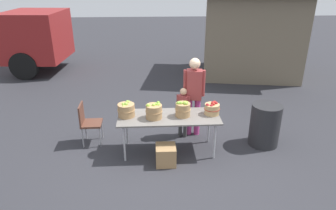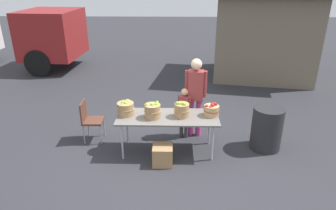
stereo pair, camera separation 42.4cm
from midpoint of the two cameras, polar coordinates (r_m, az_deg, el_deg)
ground_plane at (r=6.09m, az=-1.86°, el=-8.52°), size 40.00×40.00×0.00m
market_table at (r=5.75m, az=-1.95°, el=-2.54°), size 1.90×0.76×0.75m
apple_basket_green_0 at (r=5.77m, az=-9.87°, el=-0.90°), size 0.33×0.33×0.28m
apple_basket_green_1 at (r=5.62m, az=-4.79°, el=-1.15°), size 0.32×0.32×0.31m
apple_basket_green_2 at (r=5.68m, az=0.64°, el=-0.77°), size 0.30×0.30×0.31m
apple_basket_red_0 at (r=5.80m, az=6.13°, el=-0.70°), size 0.30×0.30×0.26m
vendor_adult at (r=6.28m, az=2.92°, el=2.57°), size 0.44×0.25×1.68m
child_customer at (r=6.31m, az=0.90°, el=-0.71°), size 0.27×0.21×1.09m
food_kiosk at (r=10.69m, az=14.13°, el=12.84°), size 3.93×3.44×2.74m
folding_chair at (r=6.38m, az=-16.58°, el=-2.81°), size 0.41×0.41×0.86m
trash_barrel at (r=6.35m, az=15.77°, el=-3.61°), size 0.59×0.59×0.86m
produce_crate at (r=5.63m, az=-2.60°, el=-9.31°), size 0.36×0.36×0.36m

